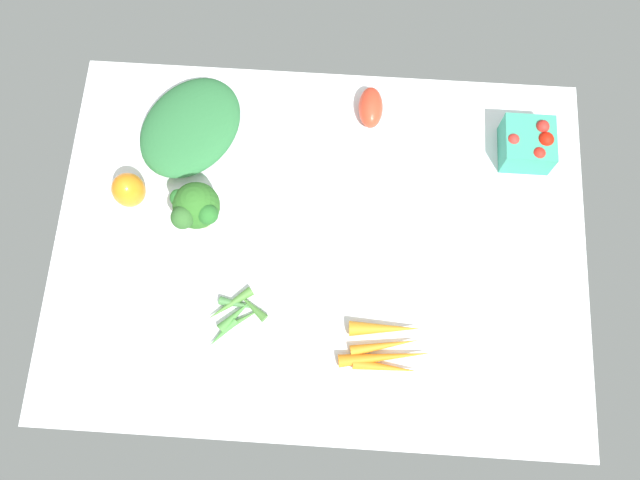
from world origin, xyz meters
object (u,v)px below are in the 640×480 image
bell_pepper_orange (129,190)px  carrot_bunch (385,347)px  berry_basket (528,144)px  leafy_greens_clump (191,127)px  roma_tomato (371,108)px  okra_pile (236,312)px  broccoli_head (195,207)px

bell_pepper_orange → carrot_bunch: bell_pepper_orange is taller
bell_pepper_orange → berry_basket: bearing=-169.1°
leafy_greens_clump → roma_tomato: 36.97cm
leafy_greens_clump → berry_basket: (-67.90, -0.26, 0.59)cm
roma_tomato → carrot_bunch: roma_tomato is taller
leafy_greens_clump → okra_pile: 39.05cm
okra_pile → leafy_greens_clump: bearing=-70.8°
bell_pepper_orange → okra_pile: (-22.95, 22.08, -3.16)cm
broccoli_head → carrot_bunch: bearing=148.6°
broccoli_head → berry_basket: broccoli_head is taller
bell_pepper_orange → berry_basket: bell_pepper_orange is taller
bell_pepper_orange → roma_tomato: bell_pepper_orange is taller
berry_basket → carrot_bunch: bearing=57.3°
bell_pepper_orange → leafy_greens_clump: (-10.13, -14.74, -0.87)cm
bell_pepper_orange → leafy_greens_clump: 17.90cm
roma_tomato → okra_pile: roma_tomato is taller
carrot_bunch → okra_pile: carrot_bunch is taller
leafy_greens_clump → bell_pepper_orange: bearing=55.5°
broccoli_head → roma_tomato: size_ratio=1.42×
leafy_greens_clump → berry_basket: berry_basket is taller
leafy_greens_clump → carrot_bunch: bearing=134.5°
roma_tomato → okra_pile: (23.44, 43.95, -1.62)cm
carrot_bunch → berry_basket: berry_basket is taller
berry_basket → okra_pile: (55.07, 37.07, -2.87)cm
roma_tomato → carrot_bunch: (-4.72, 48.79, -1.27)cm
okra_pile → roma_tomato: bearing=-118.1°
bell_pepper_orange → roma_tomato: size_ratio=0.89×
carrot_bunch → berry_basket: size_ratio=1.75×
leafy_greens_clump → carrot_bunch: size_ratio=1.36×
leafy_greens_clump → carrot_bunch: (-40.99, 41.66, -1.94)cm
carrot_bunch → roma_tomato: bearing=-84.5°
leafy_greens_clump → okra_pile: size_ratio=1.92×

